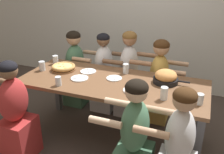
{
  "coord_description": "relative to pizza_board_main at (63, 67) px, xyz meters",
  "views": [
    {
      "loc": [
        0.93,
        -2.4,
        1.95
      ],
      "look_at": [
        0.0,
        0.0,
        0.83
      ],
      "focal_mm": 40.0,
      "sensor_mm": 36.0,
      "label": 1
    }
  ],
  "objects": [
    {
      "name": "diner_near_midright",
      "position": [
        1.15,
        -0.75,
        -0.29
      ],
      "size": [
        0.51,
        0.4,
        1.15
      ],
      "rotation": [
        0.0,
        0.0,
        1.57
      ],
      "color": "#477556",
      "rests_on": "ground"
    },
    {
      "name": "diner_near_left",
      "position": [
        -0.16,
        -0.75,
        -0.3
      ],
      "size": [
        0.51,
        0.4,
        1.14
      ],
      "rotation": [
        0.0,
        0.0,
        1.57
      ],
      "color": "#B22D2D",
      "rests_on": "ground"
    },
    {
      "name": "empty_plate_a",
      "position": [
        0.69,
        -0.03,
        -0.03
      ],
      "size": [
        0.18,
        0.18,
        0.02
      ],
      "color": "white",
      "rests_on": "dining_table"
    },
    {
      "name": "drinking_glass_e",
      "position": [
        1.31,
        -0.32,
        0.02
      ],
      "size": [
        0.07,
        0.07,
        0.13
      ],
      "color": "silver",
      "rests_on": "dining_table"
    },
    {
      "name": "diner_far_midleft",
      "position": [
        0.31,
        0.55,
        -0.3
      ],
      "size": [
        0.51,
        0.4,
        1.16
      ],
      "rotation": [
        0.0,
        0.0,
        -1.57
      ],
      "color": "silver",
      "rests_on": "ground"
    },
    {
      "name": "diner_far_midright",
      "position": [
        1.11,
        0.55,
        -0.29
      ],
      "size": [
        0.51,
        0.4,
        1.15
      ],
      "rotation": [
        0.0,
        0.0,
        -1.57
      ],
      "color": "gold",
      "rests_on": "ground"
    },
    {
      "name": "ground_plane",
      "position": [
        0.69,
        -0.1,
        -0.82
      ],
      "size": [
        18.0,
        18.0,
        0.0
      ],
      "primitive_type": "plane",
      "color": "#423833",
      "rests_on": "ground"
    },
    {
      "name": "empty_plate_b",
      "position": [
        0.32,
        -0.17,
        -0.03
      ],
      "size": [
        0.2,
        0.2,
        0.02
      ],
      "color": "white",
      "rests_on": "dining_table"
    },
    {
      "name": "drinking_glass_c",
      "position": [
        0.19,
        -0.41,
        0.02
      ],
      "size": [
        0.07,
        0.07,
        0.1
      ],
      "color": "silver",
      "rests_on": "dining_table"
    },
    {
      "name": "diner_far_center",
      "position": [
        0.69,
        0.55,
        -0.26
      ],
      "size": [
        0.51,
        0.4,
        1.21
      ],
      "rotation": [
        0.0,
        0.0,
        -1.57
      ],
      "color": "silver",
      "rests_on": "ground"
    },
    {
      "name": "drinking_glass_b",
      "position": [
        -0.24,
        -0.11,
        0.02
      ],
      "size": [
        0.07,
        0.07,
        0.12
      ],
      "color": "silver",
      "rests_on": "dining_table"
    },
    {
      "name": "diner_near_right",
      "position": [
        1.53,
        -0.75,
        -0.3
      ],
      "size": [
        0.51,
        0.4,
        1.14
      ],
      "rotation": [
        0.0,
        0.0,
        1.57
      ],
      "color": "silver",
      "rests_on": "ground"
    },
    {
      "name": "pizza_board_main",
      "position": [
        0.0,
        0.0,
        0.0
      ],
      "size": [
        0.3,
        0.3,
        0.07
      ],
      "color": "brown",
      "rests_on": "dining_table"
    },
    {
      "name": "dining_table",
      "position": [
        0.69,
        -0.1,
        -0.12
      ],
      "size": [
        2.12,
        0.86,
        0.78
      ],
      "color": "brown",
      "rests_on": "ground"
    },
    {
      "name": "drinking_glass_d",
      "position": [
        -0.21,
        0.15,
        0.02
      ],
      "size": [
        0.07,
        0.07,
        0.12
      ],
      "color": "silver",
      "rests_on": "dining_table"
    },
    {
      "name": "drinking_glass_a",
      "position": [
        1.64,
        -0.29,
        0.02
      ],
      "size": [
        0.07,
        0.07,
        0.11
      ],
      "color": "silver",
      "rests_on": "dining_table"
    },
    {
      "name": "empty_plate_c",
      "position": [
        0.99,
        -0.25,
        -0.03
      ],
      "size": [
        0.22,
        0.22,
        0.02
      ],
      "color": "white",
      "rests_on": "dining_table"
    },
    {
      "name": "diner_far_left",
      "position": [
        -0.15,
        0.55,
        -0.28
      ],
      "size": [
        0.51,
        0.4,
        1.15
      ],
      "rotation": [
        0.0,
        0.0,
        -1.57
      ],
      "color": "#477556",
      "rests_on": "ground"
    },
    {
      "name": "drinking_glass_f",
      "position": [
        0.76,
        0.18,
        0.02
      ],
      "size": [
        0.07,
        0.07,
        0.12
      ],
      "color": "silver",
      "rests_on": "dining_table"
    },
    {
      "name": "empty_plate_d",
      "position": [
        0.32,
        0.05,
        -0.03
      ],
      "size": [
        0.19,
        0.19,
        0.02
      ],
      "color": "white",
      "rests_on": "dining_table"
    },
    {
      "name": "skillet_bowl",
      "position": [
        1.26,
        0.08,
        0.03
      ],
      "size": [
        0.4,
        0.28,
        0.15
      ],
      "color": "black",
      "rests_on": "dining_table"
    }
  ]
}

